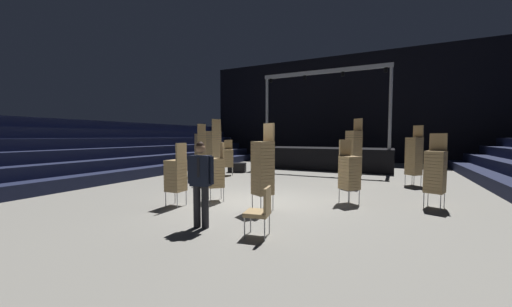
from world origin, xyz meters
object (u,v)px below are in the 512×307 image
at_px(chair_stack_rear_centre, 200,150).
at_px(loose_chair_near_man, 261,209).
at_px(chair_stack_front_right, 216,172).
at_px(chair_stack_aisle_right, 263,167).
at_px(man_with_tie, 201,179).
at_px(chair_stack_front_left, 214,152).
at_px(chair_stack_mid_left, 349,171).
at_px(chair_stack_mid_right, 435,171).
at_px(chair_stack_rear_right, 176,174).
at_px(chair_stack_rear_left, 354,152).
at_px(chair_stack_mid_centre, 414,156).
at_px(stage_riser, 326,157).
at_px(chair_stack_aisle_left, 228,158).
at_px(equipment_road_case, 237,168).

relative_size(chair_stack_rear_centre, loose_chair_near_man, 2.62).
relative_size(chair_stack_front_right, chair_stack_aisle_right, 0.77).
xyz_separation_m(man_with_tie, chair_stack_front_left, (-2.89, 4.67, 0.27)).
xyz_separation_m(chair_stack_mid_left, chair_stack_mid_right, (2.10, 0.47, 0.08)).
height_order(chair_stack_mid_left, chair_stack_aisle_right, chair_stack_aisle_right).
xyz_separation_m(chair_stack_front_left, chair_stack_rear_right, (1.18, -3.49, -0.42)).
xyz_separation_m(man_with_tie, chair_stack_aisle_right, (0.57, 1.83, 0.10)).
relative_size(chair_stack_rear_centre, chair_stack_aisle_right, 1.11).
height_order(chair_stack_mid_left, loose_chair_near_man, chair_stack_mid_left).
distance_m(chair_stack_front_left, chair_stack_front_right, 3.11).
distance_m(chair_stack_rear_left, chair_stack_rear_right, 6.64).
bearing_deg(man_with_tie, chair_stack_mid_centre, -132.79).
relative_size(man_with_tie, chair_stack_rear_left, 0.70).
relative_size(chair_stack_mid_centre, chair_stack_rear_left, 0.90).
xyz_separation_m(stage_riser, chair_stack_rear_left, (2.14, -5.32, 0.59)).
distance_m(chair_stack_front_left, chair_stack_mid_right, 7.48).
bearing_deg(chair_stack_mid_centre, loose_chair_near_man, 110.58).
bearing_deg(chair_stack_mid_left, chair_stack_front_right, -27.84).
xyz_separation_m(chair_stack_rear_centre, chair_stack_aisle_right, (5.35, -4.46, -0.13)).
height_order(chair_stack_front_left, chair_stack_aisle_right, chair_stack_front_left).
bearing_deg(chair_stack_front_left, chair_stack_front_right, -124.81).
height_order(chair_stack_mid_right, chair_stack_aisle_left, chair_stack_mid_right).
height_order(chair_stack_aisle_left, chair_stack_aisle_right, chair_stack_aisle_right).
bearing_deg(chair_stack_rear_centre, chair_stack_front_right, -104.98).
distance_m(chair_stack_rear_right, chair_stack_aisle_right, 2.39).
distance_m(stage_riser, chair_stack_front_left, 7.78).
relative_size(chair_stack_front_left, chair_stack_aisle_left, 1.50).
height_order(chair_stack_mid_centre, loose_chair_near_man, chair_stack_mid_centre).
distance_m(chair_stack_mid_right, chair_stack_rear_centre, 9.60).
relative_size(chair_stack_rear_right, loose_chair_near_man, 1.81).
xyz_separation_m(chair_stack_mid_left, chair_stack_mid_centre, (1.83, 4.11, 0.25)).
relative_size(chair_stack_front_left, equipment_road_case, 2.84).
height_order(man_with_tie, chair_stack_rear_left, chair_stack_rear_left).
distance_m(chair_stack_front_left, chair_stack_aisle_right, 4.48).
distance_m(chair_stack_mid_right, chair_stack_rear_right, 6.88).
distance_m(chair_stack_rear_right, chair_stack_rear_centre, 5.97).
xyz_separation_m(chair_stack_mid_left, chair_stack_aisle_right, (-1.88, -1.72, 0.21)).
bearing_deg(chair_stack_aisle_right, loose_chair_near_man, 143.12).
bearing_deg(chair_stack_mid_left, chair_stack_mid_right, 143.58).
bearing_deg(chair_stack_front_left, stage_riser, -3.05).
bearing_deg(equipment_road_case, chair_stack_mid_left, -36.27).
xyz_separation_m(chair_stack_mid_left, chair_stack_rear_right, (-4.17, -2.37, -0.04)).
relative_size(chair_stack_rear_centre, chair_stack_aisle_left, 1.45).
distance_m(stage_riser, chair_stack_mid_right, 9.02).
relative_size(chair_stack_mid_centre, chair_stack_aisle_right, 1.04).
bearing_deg(loose_chair_near_man, chair_stack_rear_right, 59.82).
xyz_separation_m(stage_riser, chair_stack_mid_centre, (4.21, -4.19, 0.46)).
height_order(stage_riser, chair_stack_rear_left, stage_riser).
bearing_deg(chair_stack_front_right, equipment_road_case, -19.63).
bearing_deg(chair_stack_mid_left, chair_stack_rear_right, -19.48).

